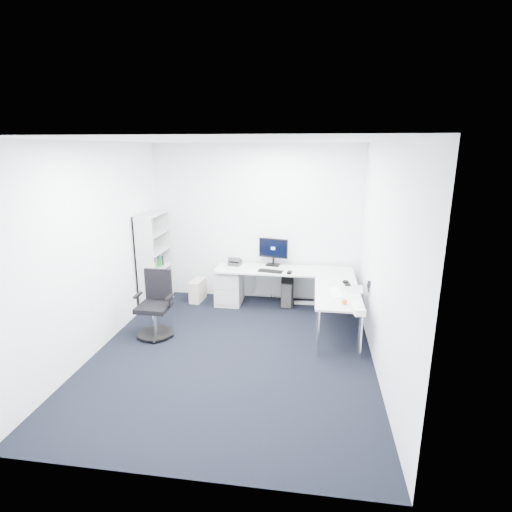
# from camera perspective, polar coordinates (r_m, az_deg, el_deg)

# --- Properties ---
(ground) EXTENTS (4.20, 4.20, 0.00)m
(ground) POSITION_cam_1_polar(r_m,az_deg,el_deg) (5.43, -3.25, -13.65)
(ground) COLOR black
(ceiling) EXTENTS (4.20, 4.20, 0.00)m
(ceiling) POSITION_cam_1_polar(r_m,az_deg,el_deg) (4.75, -3.75, 16.18)
(ceiling) COLOR white
(wall_back) EXTENTS (3.60, 0.02, 2.70)m
(wall_back) POSITION_cam_1_polar(r_m,az_deg,el_deg) (6.94, 0.02, 4.70)
(wall_back) COLOR white
(wall_back) RESTS_ON ground
(wall_front) EXTENTS (3.60, 0.02, 2.70)m
(wall_front) POSITION_cam_1_polar(r_m,az_deg,el_deg) (3.01, -11.66, -10.02)
(wall_front) COLOR white
(wall_front) RESTS_ON ground
(wall_left) EXTENTS (0.02, 4.20, 2.70)m
(wall_left) POSITION_cam_1_polar(r_m,az_deg,el_deg) (5.56, -21.96, 0.92)
(wall_left) COLOR white
(wall_left) RESTS_ON ground
(wall_right) EXTENTS (0.02, 4.20, 2.70)m
(wall_right) POSITION_cam_1_polar(r_m,az_deg,el_deg) (4.89, 17.64, -0.54)
(wall_right) COLOR white
(wall_right) RESTS_ON ground
(l_desk) EXTENTS (2.24, 1.25, 0.65)m
(l_desk) POSITION_cam_1_polar(r_m,az_deg,el_deg) (6.49, 3.96, -5.50)
(l_desk) COLOR #BBBEBE
(l_desk) RESTS_ON ground
(drawer_pedestal) EXTENTS (0.43, 0.53, 0.66)m
(drawer_pedestal) POSITION_cam_1_polar(r_m,az_deg,el_deg) (6.93, -3.83, -4.11)
(drawer_pedestal) COLOR #BBBEBE
(drawer_pedestal) RESTS_ON ground
(bookshelf) EXTENTS (0.31, 0.80, 1.59)m
(bookshelf) POSITION_cam_1_polar(r_m,az_deg,el_deg) (6.88, -14.30, -0.62)
(bookshelf) COLOR #B4B6B6
(bookshelf) RESTS_ON ground
(task_chair) EXTENTS (0.54, 0.54, 0.94)m
(task_chair) POSITION_cam_1_polar(r_m,az_deg,el_deg) (5.84, -14.41, -6.85)
(task_chair) COLOR black
(task_chair) RESTS_ON ground
(black_pc_tower) EXTENTS (0.24, 0.48, 0.46)m
(black_pc_tower) POSITION_cam_1_polar(r_m,az_deg,el_deg) (6.90, 4.47, -5.06)
(black_pc_tower) COLOR black
(black_pc_tower) RESTS_ON ground
(beige_pc_tower) EXTENTS (0.22, 0.42, 0.38)m
(beige_pc_tower) POSITION_cam_1_polar(r_m,az_deg,el_deg) (7.13, -8.33, -4.86)
(beige_pc_tower) COLOR beige
(beige_pc_tower) RESTS_ON ground
(power_strip) EXTENTS (0.39, 0.09, 0.04)m
(power_strip) POSITION_cam_1_polar(r_m,az_deg,el_deg) (7.00, 7.04, -6.66)
(power_strip) COLOR white
(power_strip) RESTS_ON ground
(monitor) EXTENTS (0.53, 0.26, 0.49)m
(monitor) POSITION_cam_1_polar(r_m,az_deg,el_deg) (6.83, 2.47, 0.62)
(monitor) COLOR black
(monitor) RESTS_ON l_desk
(black_keyboard) EXTENTS (0.42, 0.21, 0.02)m
(black_keyboard) POSITION_cam_1_polar(r_m,az_deg,el_deg) (6.54, 2.07, -2.17)
(black_keyboard) COLOR black
(black_keyboard) RESTS_ON l_desk
(mouse) EXTENTS (0.08, 0.12, 0.04)m
(mouse) POSITION_cam_1_polar(r_m,az_deg,el_deg) (6.47, 4.81, -2.35)
(mouse) COLOR black
(mouse) RESTS_ON l_desk
(desk_phone) EXTENTS (0.23, 0.23, 0.14)m
(desk_phone) POSITION_cam_1_polar(r_m,az_deg,el_deg) (6.90, -3.03, -0.72)
(desk_phone) COLOR #2E2D30
(desk_phone) RESTS_ON l_desk
(laptop) EXTENTS (0.36, 0.35, 0.24)m
(laptop) POSITION_cam_1_polar(r_m,az_deg,el_deg) (5.86, 13.96, -3.60)
(laptop) COLOR silver
(laptop) RESTS_ON l_desk
(white_keyboard) EXTENTS (0.17, 0.44, 0.01)m
(white_keyboard) POSITION_cam_1_polar(r_m,az_deg,el_deg) (5.71, 11.40, -5.13)
(white_keyboard) COLOR white
(white_keyboard) RESTS_ON l_desk
(headphones) EXTENTS (0.16, 0.23, 0.05)m
(headphones) POSITION_cam_1_polar(r_m,az_deg,el_deg) (6.09, 12.83, -3.72)
(headphones) COLOR black
(headphones) RESTS_ON l_desk
(orange_fruit) EXTENTS (0.07, 0.07, 0.07)m
(orange_fruit) POSITION_cam_1_polar(r_m,az_deg,el_deg) (5.33, 12.50, -6.38)
(orange_fruit) COLOR #F35C15
(orange_fruit) RESTS_ON l_desk
(tissue_box) EXTENTS (0.18, 0.26, 0.08)m
(tissue_box) POSITION_cam_1_polar(r_m,az_deg,el_deg) (5.10, 14.32, -7.45)
(tissue_box) COLOR white
(tissue_box) RESTS_ON l_desk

